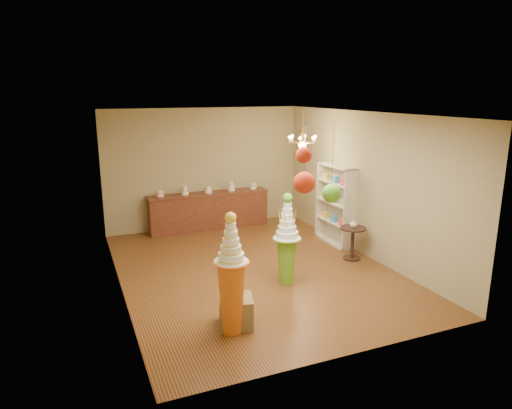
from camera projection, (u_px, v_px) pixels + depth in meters
name	position (u px, v px, depth m)	size (l,w,h in m)	color
floor	(254.00, 269.00, 8.94)	(6.50, 6.50, 0.00)	brown
ceiling	(253.00, 114.00, 8.21)	(6.50, 6.50, 0.00)	white
wall_back	(205.00, 168.00, 11.49)	(5.00, 0.04, 3.00)	tan
wall_front	(352.00, 248.00, 5.66)	(5.00, 0.04, 3.00)	tan
wall_left	(116.00, 207.00, 7.64)	(0.04, 6.50, 3.00)	tan
wall_right	(364.00, 185.00, 9.50)	(0.04, 6.50, 3.00)	tan
pedestal_green	(287.00, 249.00, 8.14)	(0.55, 0.55, 1.68)	#67AB25
pedestal_orange	(231.00, 287.00, 6.46)	(0.54, 0.54, 1.80)	orange
burlap_riser	(236.00, 311.00, 6.77)	(0.49, 0.49, 0.44)	olive
sideboard	(209.00, 210.00, 11.48)	(3.04, 0.54, 1.16)	#5B2C1C
shelving_unit	(336.00, 204.00, 10.31)	(0.33, 1.20, 1.80)	beige
round_table	(353.00, 239.00, 9.38)	(0.69, 0.69, 0.69)	black
vase	(353.00, 224.00, 9.30)	(0.16, 0.16, 0.16)	beige
pom_red_left	(304.00, 183.00, 6.32)	(0.30, 0.30, 0.99)	#3A352A
pom_green_mid	(331.00, 193.00, 6.51)	(0.27, 0.27, 1.16)	#3A352A
pom_red_right	(304.00, 155.00, 6.02)	(0.21, 0.21, 0.53)	#3A352A
chandelier	(302.00, 142.00, 9.98)	(0.76, 0.76, 0.85)	gold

